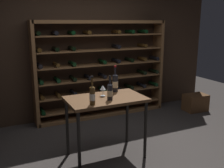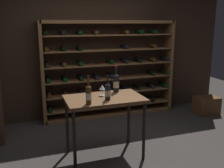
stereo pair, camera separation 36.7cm
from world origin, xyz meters
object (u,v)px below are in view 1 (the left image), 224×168
object	(u,v)px
wine_bottle_green_slim	(92,95)
wine_glass_stemmed_right	(103,88)
wine_rack	(102,70)
wine_bottle_black_capsule	(110,91)
wine_bottle_amber_reserve	(115,82)
tasting_table	(106,105)
wine_crate	(195,102)

from	to	relation	value
wine_bottle_green_slim	wine_glass_stemmed_right	world-z (taller)	wine_bottle_green_slim
wine_rack	wine_bottle_black_capsule	bearing A→B (deg)	-109.11
wine_bottle_amber_reserve	wine_glass_stemmed_right	xyz separation A→B (m)	(-0.26, -0.14, -0.03)
wine_rack	wine_bottle_green_slim	distance (m)	2.01
wine_rack	wine_bottle_amber_reserve	size ratio (longest dim) A/B	6.93
tasting_table	wine_rack	bearing A→B (deg)	69.27
wine_glass_stemmed_right	wine_bottle_amber_reserve	bearing A→B (deg)	28.39
wine_rack	tasting_table	size ratio (longest dim) A/B	2.54
tasting_table	wine_glass_stemmed_right	bearing A→B (deg)	90.48
wine_crate	wine_bottle_amber_reserve	distance (m)	2.56
wine_bottle_amber_reserve	wine_bottle_green_slim	size ratio (longest dim) A/B	1.06
wine_crate	wine_bottle_black_capsule	xyz separation A→B (m)	(-2.55, -1.12, 0.81)
wine_crate	wine_glass_stemmed_right	distance (m)	2.83
wine_crate	wine_bottle_amber_reserve	xyz separation A→B (m)	(-2.30, -0.76, 0.83)
wine_crate	wine_bottle_amber_reserve	bearing A→B (deg)	-161.65
wine_bottle_green_slim	wine_glass_stemmed_right	size ratio (longest dim) A/B	2.39
wine_bottle_amber_reserve	wine_crate	bearing A→B (deg)	18.35
wine_bottle_amber_reserve	wine_bottle_black_capsule	size ratio (longest dim) A/B	1.18
tasting_table	wine_bottle_amber_reserve	bearing A→B (deg)	42.54
wine_bottle_black_capsule	wine_bottle_green_slim	bearing A→B (deg)	-161.55
wine_rack	wine_glass_stemmed_right	bearing A→B (deg)	-111.97
wine_crate	wine_bottle_green_slim	size ratio (longest dim) A/B	1.31
wine_rack	tasting_table	xyz separation A→B (m)	(-0.60, -1.59, -0.18)
wine_crate	wine_bottle_green_slim	bearing A→B (deg)	-156.78
wine_bottle_black_capsule	wine_rack	bearing A→B (deg)	70.89
tasting_table	wine_bottle_black_capsule	size ratio (longest dim) A/B	3.23
tasting_table	wine_bottle_black_capsule	distance (m)	0.25
tasting_table	wine_bottle_green_slim	world-z (taller)	wine_bottle_green_slim
tasting_table	wine_crate	distance (m)	2.81
wine_rack	wine_glass_stemmed_right	world-z (taller)	wine_rack
wine_rack	wine_bottle_amber_reserve	distance (m)	1.40
wine_rack	wine_crate	xyz separation A→B (m)	(1.96, -0.59, -0.77)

